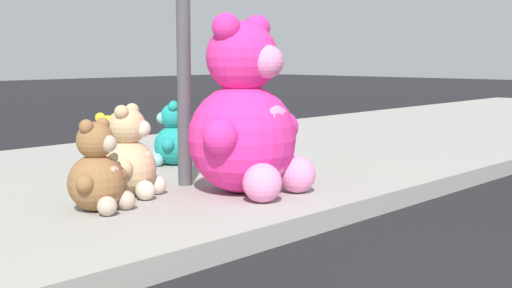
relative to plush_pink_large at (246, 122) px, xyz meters
name	(u,v)px	position (x,y,z in m)	size (l,w,h in m)	color
sidewalk	(19,200)	(-1.08, 1.39, -0.61)	(28.00, 4.40, 0.15)	#9E9B93
plush_pink_large	(246,122)	(0.00, 0.00, 0.00)	(1.03, 0.91, 1.33)	#F22D93
plush_yellow	(107,153)	(-0.34, 1.25, -0.31)	(0.39, 0.42, 0.56)	yellow
plush_tan	(131,160)	(-0.66, 0.55, -0.26)	(0.48, 0.49, 0.68)	tan
plush_brown	(98,174)	(-1.12, 0.31, -0.29)	(0.46, 0.44, 0.62)	olive
plush_red	(237,142)	(0.74, 0.79, -0.28)	(0.47, 0.46, 0.64)	red
plush_teal	(172,140)	(0.57, 1.47, -0.29)	(0.43, 0.43, 0.60)	teal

